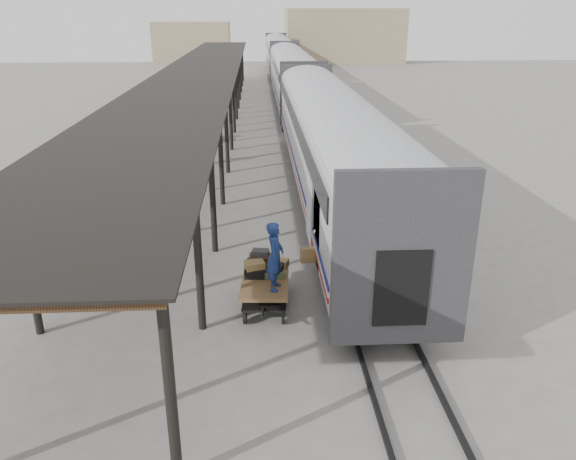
# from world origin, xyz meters

# --- Properties ---
(ground) EXTENTS (160.00, 160.00, 0.00)m
(ground) POSITION_xyz_m (0.00, 0.00, 0.00)
(ground) COLOR slate
(ground) RESTS_ON ground
(train) EXTENTS (3.45, 76.01, 4.01)m
(train) POSITION_xyz_m (3.19, 33.79, 2.69)
(train) COLOR silver
(train) RESTS_ON ground
(canopy) EXTENTS (4.90, 64.30, 4.15)m
(canopy) POSITION_xyz_m (-3.40, 24.00, 4.00)
(canopy) COLOR #422B19
(canopy) RESTS_ON ground
(rails) EXTENTS (1.54, 150.00, 0.12)m
(rails) POSITION_xyz_m (3.20, 34.00, 0.06)
(rails) COLOR black
(rails) RESTS_ON ground
(building_far) EXTENTS (18.00, 10.00, 8.00)m
(building_far) POSITION_xyz_m (14.00, 78.00, 4.00)
(building_far) COLOR tan
(building_far) RESTS_ON ground
(building_left) EXTENTS (12.00, 8.00, 6.00)m
(building_left) POSITION_xyz_m (-10.00, 82.00, 3.00)
(building_left) COLOR tan
(building_left) RESTS_ON ground
(baggage_cart) EXTENTS (1.40, 2.48, 0.86)m
(baggage_cart) POSITION_xyz_m (0.30, -0.89, 0.65)
(baggage_cart) COLOR brown
(baggage_cart) RESTS_ON ground
(suitcase_stack) EXTENTS (1.28, 1.14, 0.59)m
(suitcase_stack) POSITION_xyz_m (0.25, -0.55, 1.07)
(suitcase_stack) COLOR #343436
(suitcase_stack) RESTS_ON baggage_cart
(luggage_tug) EXTENTS (1.13, 1.51, 1.19)m
(luggage_tug) POSITION_xyz_m (-3.41, 20.21, 0.55)
(luggage_tug) COLOR maroon
(luggage_tug) RESTS_ON ground
(porter) EXTENTS (0.57, 0.75, 1.84)m
(porter) POSITION_xyz_m (0.55, -1.54, 1.78)
(porter) COLOR navy
(porter) RESTS_ON baggage_cart
(pedestrian) EXTENTS (1.26, 0.90, 1.98)m
(pedestrian) POSITION_xyz_m (-3.01, 14.42, 0.99)
(pedestrian) COLOR black
(pedestrian) RESTS_ON ground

